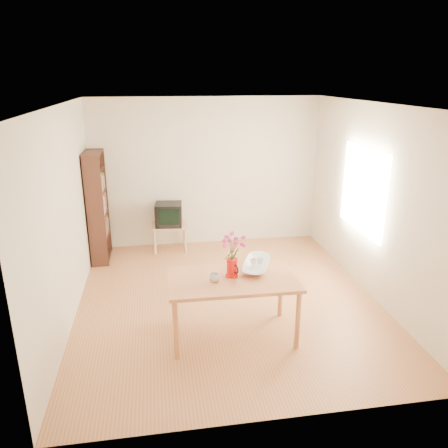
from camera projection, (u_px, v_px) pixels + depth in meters
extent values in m
plane|color=#A5633A|center=(227.00, 300.00, 6.00)|extent=(4.50, 4.50, 0.00)
plane|color=white|center=(228.00, 104.00, 5.17)|extent=(4.50, 4.50, 0.00)
plane|color=beige|center=(206.00, 173.00, 7.69)|extent=(4.00, 0.00, 4.00)
plane|color=beige|center=(275.00, 290.00, 3.48)|extent=(4.00, 0.00, 4.00)
plane|color=beige|center=(65.00, 217.00, 5.29)|extent=(0.00, 4.50, 4.50)
plane|color=beige|center=(374.00, 202.00, 5.89)|extent=(0.00, 4.50, 4.50)
plane|color=white|center=(363.00, 190.00, 6.13)|extent=(0.00, 1.30, 1.30)
cube|color=#BB6B40|center=(233.00, 279.00, 4.95)|extent=(1.48, 0.86, 0.04)
cylinder|color=#BB6B40|center=(176.00, 330.00, 4.64)|extent=(0.06, 0.06, 0.71)
cylinder|color=#BB6B40|center=(298.00, 321.00, 4.82)|extent=(0.06, 0.06, 0.71)
cylinder|color=#BB6B40|center=(174.00, 298.00, 5.31)|extent=(0.06, 0.06, 0.71)
cylinder|color=#BB6B40|center=(281.00, 291.00, 5.49)|extent=(0.06, 0.06, 0.71)
cube|color=tan|center=(169.00, 226.00, 7.60)|extent=(0.60, 0.45, 0.03)
cylinder|color=tan|center=(155.00, 243.00, 7.46)|extent=(0.04, 0.04, 0.43)
cylinder|color=tan|center=(185.00, 241.00, 7.54)|extent=(0.04, 0.04, 0.43)
cylinder|color=tan|center=(155.00, 235.00, 7.81)|extent=(0.04, 0.04, 0.43)
cylinder|color=tan|center=(184.00, 234.00, 7.88)|extent=(0.04, 0.04, 0.43)
cube|color=black|center=(95.00, 213.00, 6.76)|extent=(0.28, 0.02, 1.80)
cube|color=black|center=(100.00, 202.00, 7.39)|extent=(0.28, 0.03, 1.80)
cube|color=black|center=(89.00, 208.00, 7.05)|extent=(0.02, 0.70, 1.80)
cube|color=black|center=(102.00, 256.00, 7.35)|extent=(0.27, 0.65, 0.02)
cube|color=black|center=(100.00, 236.00, 7.23)|extent=(0.27, 0.65, 0.02)
cube|color=black|center=(98.00, 214.00, 7.11)|extent=(0.27, 0.65, 0.02)
cube|color=black|center=(96.00, 192.00, 6.99)|extent=(0.27, 0.65, 0.02)
cube|color=black|center=(94.00, 170.00, 6.87)|extent=(0.27, 0.65, 0.02)
cube|color=black|center=(92.00, 153.00, 6.79)|extent=(0.27, 0.65, 0.02)
cylinder|color=red|center=(232.00, 268.00, 4.96)|extent=(0.12, 0.12, 0.20)
cylinder|color=red|center=(232.00, 275.00, 4.98)|extent=(0.14, 0.14, 0.02)
cylinder|color=red|center=(232.00, 259.00, 4.92)|extent=(0.13, 0.13, 0.01)
cone|color=red|center=(231.00, 263.00, 4.88)|extent=(0.07, 0.08, 0.06)
torus|color=black|center=(234.00, 264.00, 5.02)|extent=(0.05, 0.10, 0.10)
imported|color=white|center=(214.00, 278.00, 4.84)|extent=(0.12, 0.12, 0.09)
imported|color=white|center=(257.00, 251.00, 5.14)|extent=(0.58, 0.58, 0.42)
imported|color=white|center=(253.00, 255.00, 5.15)|extent=(0.09, 0.09, 0.07)
imported|color=white|center=(260.00, 254.00, 5.18)|extent=(0.07, 0.07, 0.06)
cube|color=black|center=(169.00, 214.00, 7.53)|extent=(0.48, 0.45, 0.39)
cube|color=black|center=(169.00, 212.00, 7.59)|extent=(0.33, 0.25, 0.27)
cube|color=black|center=(169.00, 217.00, 7.33)|extent=(0.35, 0.04, 0.27)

